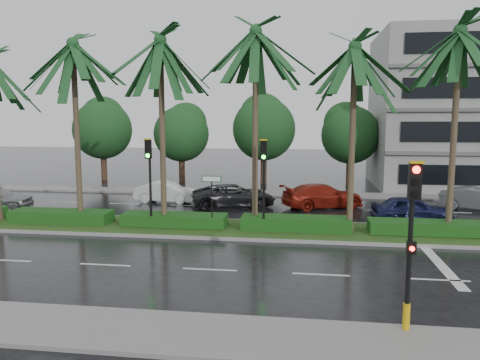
# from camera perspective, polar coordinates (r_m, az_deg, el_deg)

# --- Properties ---
(ground) EXTENTS (120.00, 120.00, 0.00)m
(ground) POSITION_cam_1_polar(r_m,az_deg,el_deg) (22.08, -1.11, -6.77)
(ground) COLOR black
(ground) RESTS_ON ground
(near_sidewalk) EXTENTS (40.00, 2.40, 0.12)m
(near_sidewalk) POSITION_cam_1_polar(r_m,az_deg,el_deg) (12.66, -8.69, -17.94)
(near_sidewalk) COLOR slate
(near_sidewalk) RESTS_ON ground
(far_sidewalk) EXTENTS (40.00, 2.00, 0.12)m
(far_sidewalk) POSITION_cam_1_polar(r_m,az_deg,el_deg) (33.73, 2.07, -1.62)
(far_sidewalk) COLOR slate
(far_sidewalk) RESTS_ON ground
(median) EXTENTS (36.00, 4.00, 0.15)m
(median) POSITION_cam_1_polar(r_m,az_deg,el_deg) (23.02, -0.72, -5.97)
(median) COLOR gray
(median) RESTS_ON ground
(hedge) EXTENTS (35.20, 1.40, 0.60)m
(hedge) POSITION_cam_1_polar(r_m,az_deg,el_deg) (22.94, -0.72, -5.07)
(hedge) COLOR #193E11
(hedge) RESTS_ON median
(lane_markings) EXTENTS (34.00, 13.06, 0.01)m
(lane_markings) POSITION_cam_1_polar(r_m,az_deg,el_deg) (21.41, 6.82, -7.27)
(lane_markings) COLOR silver
(lane_markings) RESTS_ON ground
(palm_row) EXTENTS (26.30, 4.20, 10.14)m
(palm_row) POSITION_cam_1_polar(r_m,az_deg,el_deg) (22.78, -3.96, 14.77)
(palm_row) COLOR #493D2A
(palm_row) RESTS_ON median
(signal_near) EXTENTS (0.34, 0.45, 4.36)m
(signal_near) POSITION_cam_1_polar(r_m,az_deg,el_deg) (12.40, 20.13, -6.85)
(signal_near) COLOR black
(signal_near) RESTS_ON near_sidewalk
(signal_median_left) EXTENTS (0.34, 0.42, 4.36)m
(signal_median_left) POSITION_cam_1_polar(r_m,az_deg,el_deg) (22.78, -11.00, 1.21)
(signal_median_left) COLOR black
(signal_median_left) RESTS_ON median
(signal_median_right) EXTENTS (0.34, 0.42, 4.36)m
(signal_median_right) POSITION_cam_1_polar(r_m,az_deg,el_deg) (21.64, 2.92, 1.00)
(signal_median_right) COLOR black
(signal_median_right) RESTS_ON median
(street_sign) EXTENTS (0.95, 0.09, 2.60)m
(street_sign) POSITION_cam_1_polar(r_m,az_deg,el_deg) (22.29, -3.47, -1.07)
(street_sign) COLOR black
(street_sign) RESTS_ON median
(bg_trees) EXTENTS (32.78, 5.18, 7.48)m
(bg_trees) POSITION_cam_1_polar(r_m,az_deg,el_deg) (38.95, 1.59, 6.22)
(bg_trees) COLOR #3A241A
(bg_trees) RESTS_ON ground
(car_white) EXTENTS (1.72, 4.15, 1.34)m
(car_white) POSITION_cam_1_polar(r_m,az_deg,el_deg) (30.75, -8.96, -1.47)
(car_white) COLOR silver
(car_white) RESTS_ON ground
(car_darkgrey) EXTENTS (3.67, 5.56, 1.42)m
(car_darkgrey) POSITION_cam_1_polar(r_m,az_deg,el_deg) (28.78, -0.74, -1.92)
(car_darkgrey) COLOR black
(car_darkgrey) RESTS_ON ground
(car_red) EXTENTS (3.96, 5.45, 1.47)m
(car_red) POSITION_cam_1_polar(r_m,az_deg,el_deg) (28.99, 10.04, -1.92)
(car_red) COLOR maroon
(car_red) RESTS_ON ground
(car_blue) EXTENTS (1.97, 4.24, 1.41)m
(car_blue) POSITION_cam_1_polar(r_m,az_deg,el_deg) (26.19, 20.22, -3.37)
(car_blue) COLOR #171B45
(car_blue) RESTS_ON ground
(car_grey) EXTENTS (2.82, 4.32, 1.35)m
(car_grey) POSITION_cam_1_polar(r_m,az_deg,el_deg) (31.11, 26.82, -2.09)
(car_grey) COLOR #595C5E
(car_grey) RESTS_ON ground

